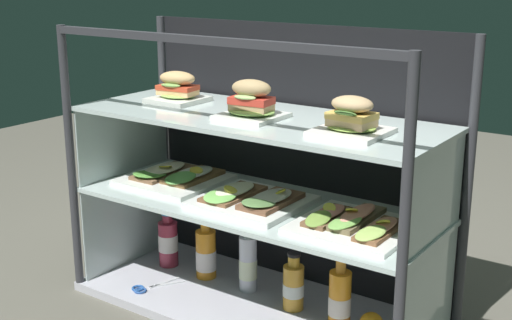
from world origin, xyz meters
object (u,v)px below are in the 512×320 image
object	(u,v)px
plated_roll_sandwich_mid_left	(251,104)
open_sandwich_tray_near_left_corner	(175,176)
plated_roll_sandwich_near_right_corner	(178,90)
juice_bottle_front_left_end	(206,255)
juice_bottle_back_right	(248,263)
juice_bottle_tucked_behind	(293,286)
open_sandwich_tray_mid_left	(354,223)
kitchen_scissors	(146,288)
open_sandwich_tray_near_right_corner	(251,199)
juice_bottle_near_post	(168,242)
plated_roll_sandwich_left_of_center	(352,120)
juice_bottle_front_middle	(340,298)

from	to	relation	value
plated_roll_sandwich_mid_left	open_sandwich_tray_near_left_corner	distance (m)	0.48
open_sandwich_tray_near_left_corner	plated_roll_sandwich_near_right_corner	bearing A→B (deg)	56.74
open_sandwich_tray_near_left_corner	juice_bottle_front_left_end	world-z (taller)	open_sandwich_tray_near_left_corner
juice_bottle_back_right	juice_bottle_tucked_behind	distance (m)	0.20
open_sandwich_tray_mid_left	kitchen_scissors	distance (m)	0.82
open_sandwich_tray_near_right_corner	juice_bottle_front_left_end	bearing A→B (deg)	161.60
juice_bottle_near_post	juice_bottle_back_right	xyz separation A→B (m)	(0.36, 0.00, 0.01)
juice_bottle_near_post	kitchen_scissors	xyz separation A→B (m)	(0.07, -0.20, -0.09)
plated_roll_sandwich_mid_left	kitchen_scissors	distance (m)	0.78
juice_bottle_front_left_end	juice_bottle_back_right	world-z (taller)	juice_bottle_back_right
juice_bottle_near_post	juice_bottle_front_left_end	distance (m)	0.18
open_sandwich_tray_near_right_corner	juice_bottle_near_post	distance (m)	0.53
plated_roll_sandwich_left_of_center	kitchen_scissors	distance (m)	0.99
plated_roll_sandwich_mid_left	juice_bottle_back_right	xyz separation A→B (m)	(-0.08, 0.09, -0.58)
plated_roll_sandwich_mid_left	juice_bottle_front_middle	xyz separation A→B (m)	(0.29, 0.07, -0.59)
open_sandwich_tray_mid_left	juice_bottle_tucked_behind	bearing A→B (deg)	164.86
plated_roll_sandwich_left_of_center	open_sandwich_tray_near_right_corner	size ratio (longest dim) A/B	0.59
juice_bottle_near_post	open_sandwich_tray_near_left_corner	bearing A→B (deg)	-26.46
juice_bottle_tucked_behind	plated_roll_sandwich_mid_left	bearing A→B (deg)	-149.47
plated_roll_sandwich_mid_left	juice_bottle_tucked_behind	world-z (taller)	plated_roll_sandwich_mid_left
juice_bottle_front_middle	open_sandwich_tray_near_left_corner	bearing A→B (deg)	-178.88
juice_bottle_front_left_end	kitchen_scissors	size ratio (longest dim) A/B	1.16
plated_roll_sandwich_left_of_center	juice_bottle_near_post	bearing A→B (deg)	172.42
plated_roll_sandwich_mid_left	open_sandwich_tray_near_right_corner	world-z (taller)	plated_roll_sandwich_mid_left
plated_roll_sandwich_near_right_corner	juice_bottle_back_right	distance (m)	0.64
open_sandwich_tray_mid_left	juice_bottle_tucked_behind	xyz separation A→B (m)	(-0.24, 0.06, -0.29)
juice_bottle_near_post	kitchen_scissors	world-z (taller)	juice_bottle_near_post
open_sandwich_tray_near_left_corner	kitchen_scissors	xyz separation A→B (m)	(-0.01, -0.16, -0.37)
plated_roll_sandwich_near_right_corner	juice_bottle_near_post	size ratio (longest dim) A/B	0.81
open_sandwich_tray_mid_left	juice_bottle_front_middle	distance (m)	0.30
plated_roll_sandwich_near_right_corner	open_sandwich_tray_mid_left	xyz separation A→B (m)	(0.71, -0.07, -0.31)
plated_roll_sandwich_near_right_corner	juice_bottle_front_left_end	distance (m)	0.60
kitchen_scissors	open_sandwich_tray_mid_left	bearing A→B (deg)	8.39
plated_roll_sandwich_mid_left	open_sandwich_tray_mid_left	size ratio (longest dim) A/B	0.56
plated_roll_sandwich_mid_left	plated_roll_sandwich_left_of_center	xyz separation A→B (m)	(0.34, -0.01, -0.00)
juice_bottle_back_right	juice_bottle_tucked_behind	world-z (taller)	juice_bottle_back_right
juice_bottle_near_post	open_sandwich_tray_mid_left	bearing A→B (deg)	-6.32
open_sandwich_tray_mid_left	juice_bottle_front_left_end	size ratio (longest dim) A/B	1.48
juice_bottle_back_right	juice_bottle_near_post	bearing A→B (deg)	-179.88
plated_roll_sandwich_near_right_corner	open_sandwich_tray_near_left_corner	bearing A→B (deg)	-123.26
juice_bottle_back_right	open_sandwich_tray_near_left_corner	bearing A→B (deg)	-172.05
open_sandwich_tray_mid_left	juice_bottle_back_right	size ratio (longest dim) A/B	1.30
plated_roll_sandwich_near_right_corner	juice_bottle_tucked_behind	xyz separation A→B (m)	(0.47, -0.00, -0.59)
open_sandwich_tray_mid_left	juice_bottle_front_middle	world-z (taller)	open_sandwich_tray_mid_left
plated_roll_sandwich_left_of_center	juice_bottle_back_right	bearing A→B (deg)	166.05
juice_bottle_front_left_end	juice_bottle_back_right	distance (m)	0.18
open_sandwich_tray_near_right_corner	juice_bottle_front_left_end	xyz separation A→B (m)	(-0.26, 0.09, -0.28)
juice_bottle_near_post	juice_bottle_front_left_end	xyz separation A→B (m)	(0.18, -0.00, -0.01)
juice_bottle_tucked_behind	juice_bottle_front_left_end	bearing A→B (deg)	176.43
juice_bottle_near_post	juice_bottle_back_right	distance (m)	0.36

